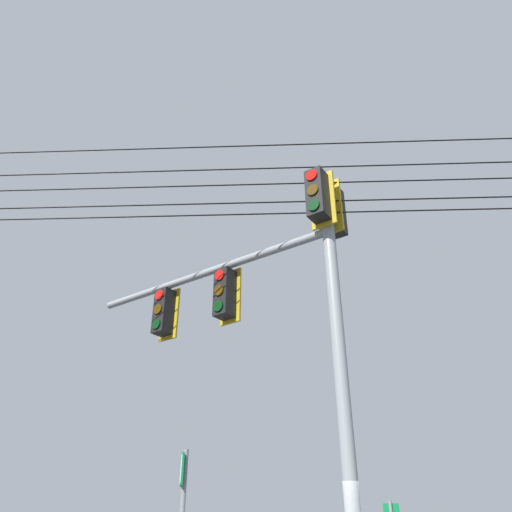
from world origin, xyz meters
The scene contains 2 objects.
signal_mast_assembly centered at (-0.60, 0.52, 5.22)m, with size 3.88×4.59×7.24m.
overhead_wire_span centered at (-1.02, 0.03, 7.21)m, with size 24.60×8.29×1.68m.
Camera 1 is at (-2.83, -6.33, 2.09)m, focal length 33.40 mm.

